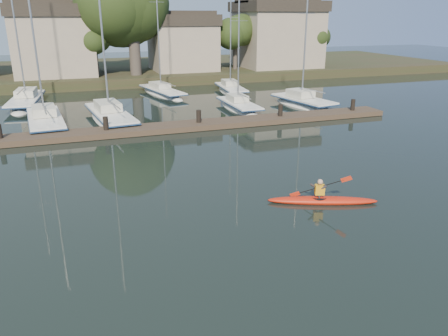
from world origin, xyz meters
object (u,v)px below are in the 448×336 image
object	(u,v)px
kayak	(322,199)
sailboat_5	(27,107)
sailboat_3	(239,111)
dock	(154,129)
sailboat_1	(47,129)
sailboat_2	(111,123)
sailboat_4	(303,108)
sailboat_7	(231,94)
sailboat_6	(162,96)

from	to	relation	value
kayak	sailboat_5	bearing A→B (deg)	136.86
sailboat_3	dock	bearing A→B (deg)	-147.31
sailboat_1	sailboat_2	bearing A→B (deg)	-3.78
sailboat_2	sailboat_4	size ratio (longest dim) A/B	1.26
dock	kayak	bearing A→B (deg)	-72.54
sailboat_4	sailboat_7	xyz separation A→B (m)	(-3.31, 8.42, 0.03)
sailboat_3	sailboat_5	xyz separation A→B (m)	(-16.25, 7.36, -0.02)
sailboat_2	sailboat_7	bearing A→B (deg)	28.14
sailboat_1	sailboat_5	size ratio (longest dim) A/B	0.93
sailboat_2	sailboat_5	distance (m)	10.21
sailboat_7	sailboat_2	bearing A→B (deg)	-139.56
kayak	sailboat_1	xyz separation A→B (m)	(-10.93, 17.50, -0.37)
dock	sailboat_6	size ratio (longest dim) A/B	2.41
sailboat_4	sailboat_5	world-z (taller)	sailboat_5
sailboat_5	sailboat_3	bearing A→B (deg)	-19.77
dock	sailboat_3	world-z (taller)	sailboat_3
kayak	sailboat_6	distance (m)	27.16
sailboat_3	sailboat_2	bearing A→B (deg)	-175.15
dock	sailboat_4	size ratio (longest dim) A/B	2.68
dock	sailboat_2	xyz separation A→B (m)	(-2.38, 4.12, -0.40)
kayak	dock	size ratio (longest dim) A/B	0.13
kayak	sailboat_2	size ratio (longest dim) A/B	0.27
sailboat_7	sailboat_6	bearing A→B (deg)	177.93
sailboat_4	sailboat_3	bearing A→B (deg)	163.40
sailboat_2	sailboat_4	distance (m)	15.63
sailboat_5	sailboat_7	bearing A→B (deg)	6.09
dock	sailboat_3	size ratio (longest dim) A/B	2.91
sailboat_1	sailboat_6	size ratio (longest dim) A/B	1.03
sailboat_2	sailboat_6	xyz separation A→B (m)	(5.68, 9.53, 0.04)
sailboat_1	sailboat_3	size ratio (longest dim) A/B	1.25
dock	sailboat_2	size ratio (longest dim) A/B	2.13
sailboat_1	sailboat_7	size ratio (longest dim) A/B	1.21
sailboat_6	sailboat_7	world-z (taller)	sailboat_6
sailboat_3	sailboat_7	bearing A→B (deg)	74.67
sailboat_2	dock	bearing A→B (deg)	-66.94
sailboat_2	sailboat_7	world-z (taller)	sailboat_2
sailboat_2	sailboat_5	xyz separation A→B (m)	(-6.10, 8.19, 0.00)
sailboat_7	dock	bearing A→B (deg)	-122.54
dock	sailboat_1	bearing A→B (deg)	149.10
sailboat_7	sailboat_1	bearing A→B (deg)	-146.83
dock	sailboat_6	distance (m)	14.05
dock	sailboat_1	size ratio (longest dim) A/B	2.33
kayak	sailboat_1	world-z (taller)	sailboat_1
sailboat_7	sailboat_3	bearing A→B (deg)	-100.18
sailboat_5	kayak	bearing A→B (deg)	-59.15
sailboat_2	sailboat_3	xyz separation A→B (m)	(10.15, 0.83, 0.03)
sailboat_4	sailboat_6	distance (m)	13.61
sailboat_5	sailboat_6	distance (m)	11.86
kayak	sailboat_1	size ratio (longest dim) A/B	0.30
sailboat_5	sailboat_1	bearing A→B (deg)	-73.19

